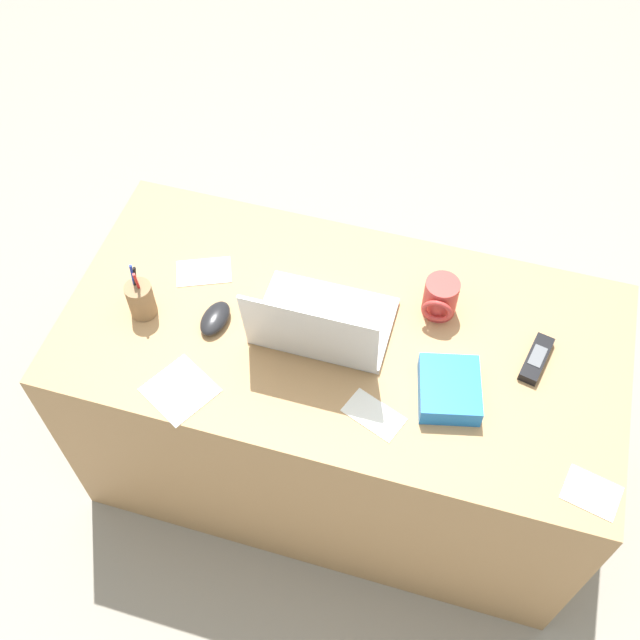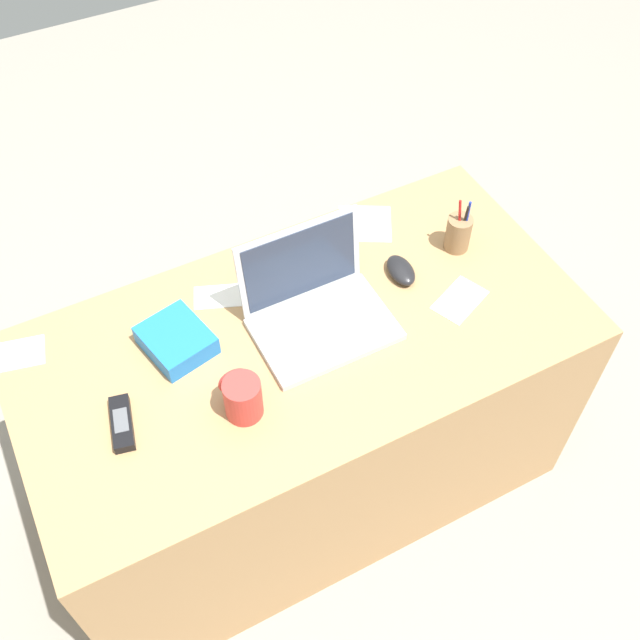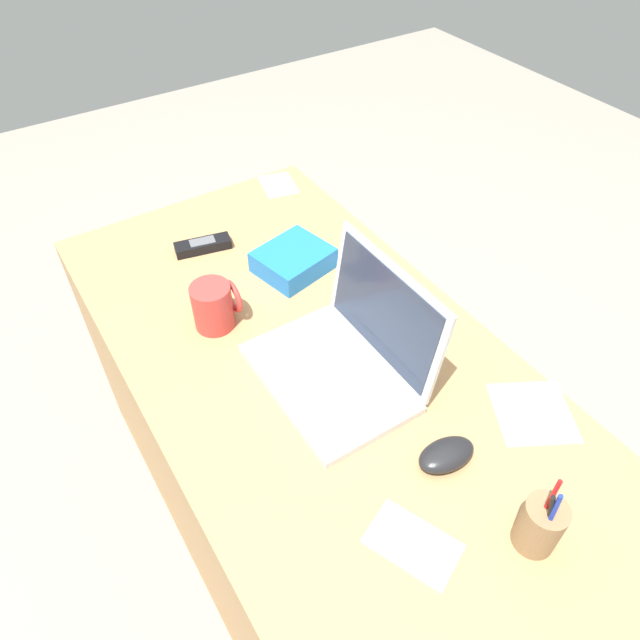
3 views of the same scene
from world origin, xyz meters
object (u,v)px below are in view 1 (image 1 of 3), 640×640
(coffee_mug_white, at_px, (440,298))
(cordless_phone, at_px, (536,359))
(laptop, at_px, (320,325))
(pen_holder, at_px, (141,299))
(computer_mouse, at_px, (215,318))
(snack_bag, at_px, (449,389))

(coffee_mug_white, bearing_deg, cordless_phone, 161.68)
(laptop, xyz_separation_m, cordless_phone, (-0.52, -0.07, -0.03))
(pen_holder, bearing_deg, cordless_phone, -172.74)
(coffee_mug_white, xyz_separation_m, cordless_phone, (-0.26, 0.08, -0.04))
(coffee_mug_white, distance_m, cordless_phone, 0.27)
(computer_mouse, bearing_deg, snack_bag, -178.52)
(laptop, height_order, coffee_mug_white, laptop)
(coffee_mug_white, relative_size, cordless_phone, 0.74)
(laptop, distance_m, coffee_mug_white, 0.31)
(laptop, xyz_separation_m, snack_bag, (-0.33, 0.08, -0.02))
(computer_mouse, height_order, pen_holder, pen_holder)
(coffee_mug_white, xyz_separation_m, pen_holder, (0.71, 0.21, -0.00))
(laptop, xyz_separation_m, coffee_mug_white, (-0.26, -0.16, 0.01))
(computer_mouse, height_order, cordless_phone, computer_mouse)
(snack_bag, bearing_deg, cordless_phone, -141.08)
(laptop, bearing_deg, pen_holder, 6.60)
(computer_mouse, height_order, coffee_mug_white, coffee_mug_white)
(computer_mouse, xyz_separation_m, coffee_mug_white, (-0.52, -0.19, 0.04))
(pen_holder, bearing_deg, snack_bag, 178.01)
(coffee_mug_white, bearing_deg, snack_bag, 106.55)
(coffee_mug_white, height_order, pen_holder, pen_holder)
(coffee_mug_white, xyz_separation_m, snack_bag, (-0.07, 0.23, -0.03))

